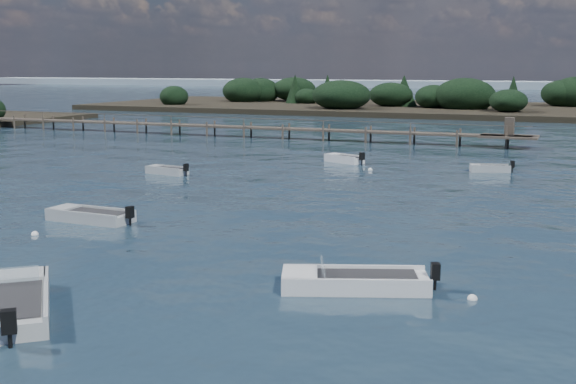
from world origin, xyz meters
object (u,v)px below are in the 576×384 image
at_px(tender_far_grey, 167,172).
at_px(tender_far_grey_b, 490,170).
at_px(dinghy_mid_white_a, 354,284).
at_px(dinghy_near_olive, 15,307).
at_px(dinghy_mid_grey, 90,218).
at_px(jetty, 247,128).
at_px(tender_far_white, 344,160).

relative_size(tender_far_grey, tender_far_grey_b, 1.08).
bearing_deg(dinghy_mid_white_a, dinghy_near_olive, -144.71).
distance_m(dinghy_mid_grey, jetty, 41.07).
bearing_deg(tender_far_grey, tender_far_white, 48.06).
bearing_deg(dinghy_near_olive, jetty, 108.53).
bearing_deg(dinghy_mid_white_a, tender_far_white, 108.85).
relative_size(dinghy_mid_white_a, tender_far_grey_b, 1.71).
bearing_deg(tender_far_grey, dinghy_mid_white_a, -45.34).
height_order(dinghy_near_olive, dinghy_mid_white_a, dinghy_near_olive).
distance_m(dinghy_near_olive, jetty, 53.61).
relative_size(dinghy_near_olive, dinghy_mid_grey, 1.15).
height_order(dinghy_near_olive, tender_far_grey_b, dinghy_near_olive).
relative_size(dinghy_near_olive, dinghy_mid_white_a, 1.00).
relative_size(tender_far_white, dinghy_near_olive, 0.67).
xyz_separation_m(dinghy_mid_white_a, dinghy_mid_grey, (-14.53, 5.25, -0.00)).
relative_size(tender_far_white, dinghy_mid_white_a, 0.67).
height_order(tender_far_grey_b, dinghy_mid_grey, dinghy_mid_grey).
xyz_separation_m(dinghy_mid_white_a, jetty, (-25.54, 44.80, 0.83)).
height_order(tender_far_grey_b, jetty, jetty).
height_order(tender_far_white, dinghy_mid_grey, tender_far_white).
bearing_deg(dinghy_mid_white_a, jetty, 119.68).
bearing_deg(tender_far_grey_b, jetty, 148.69).
bearing_deg(dinghy_near_olive, tender_far_white, 92.62).
height_order(dinghy_near_olive, dinghy_mid_grey, dinghy_near_olive).
xyz_separation_m(dinghy_near_olive, dinghy_mid_white_a, (8.50, 6.02, -0.02)).
bearing_deg(jetty, dinghy_near_olive, -71.47).
height_order(dinghy_mid_white_a, dinghy_mid_grey, dinghy_mid_white_a).
bearing_deg(dinghy_near_olive, tender_far_grey_b, 75.35).
distance_m(tender_far_grey, jetty, 26.06).
height_order(tender_far_white, tender_far_grey_b, tender_far_white).
distance_m(tender_far_white, dinghy_mid_white_a, 31.38).
xyz_separation_m(tender_far_grey, dinghy_mid_white_a, (19.29, -19.52, 0.01)).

